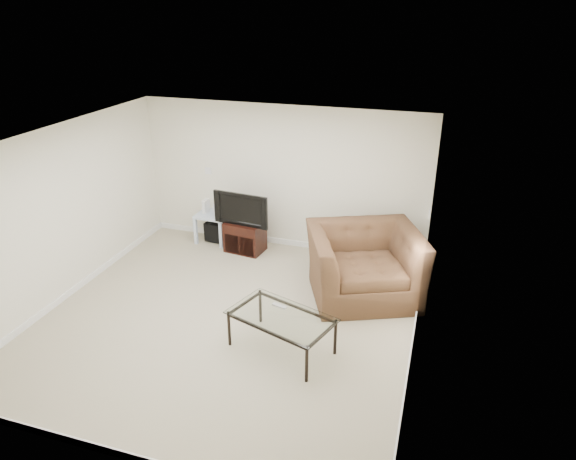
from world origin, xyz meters
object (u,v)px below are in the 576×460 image
(recliner, at_px, (365,254))
(coffee_table, at_px, (281,333))
(subwoofer, at_px, (217,230))
(tv_stand, at_px, (245,237))
(side_table, at_px, (215,227))
(television, at_px, (243,208))

(recliner, distance_m, coffee_table, 1.84)
(subwoofer, distance_m, recliner, 3.12)
(tv_stand, xyz_separation_m, coffee_table, (1.47, -2.47, -0.02))
(side_table, relative_size, recliner, 0.36)
(recliner, bearing_deg, side_table, 136.28)
(coffee_table, bearing_deg, tv_stand, 120.81)
(coffee_table, bearing_deg, subwoofer, 128.02)
(coffee_table, bearing_deg, television, 121.14)
(television, relative_size, recliner, 0.59)
(television, xyz_separation_m, side_table, (-0.69, 0.26, -0.55))
(recliner, relative_size, coffee_table, 1.23)
(television, bearing_deg, subwoofer, 162.95)
(subwoofer, bearing_deg, television, -23.10)
(tv_stand, xyz_separation_m, subwoofer, (-0.65, 0.25, -0.08))
(side_table, bearing_deg, television, -20.52)
(tv_stand, relative_size, coffee_table, 0.50)
(tv_stand, height_order, side_table, side_table)
(television, height_order, side_table, television)
(tv_stand, height_order, recliner, recliner)
(tv_stand, height_order, television, television)
(tv_stand, distance_m, recliner, 2.41)
(tv_stand, relative_size, subwoofer, 1.85)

